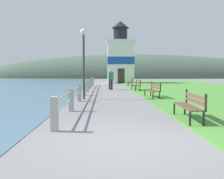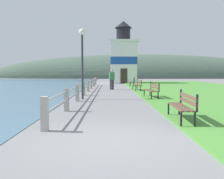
# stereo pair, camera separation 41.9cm
# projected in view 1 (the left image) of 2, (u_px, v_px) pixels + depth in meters

# --- Properties ---
(ground_plane) EXTENTS (160.00, 160.00, 0.00)m
(ground_plane) POSITION_uv_depth(u_px,v_px,m) (125.00, 141.00, 5.55)
(ground_plane) COLOR slate
(grass_verge) EXTENTS (12.00, 42.41, 0.06)m
(grass_verge) POSITION_uv_depth(u_px,v_px,m) (208.00, 91.00, 19.90)
(grass_verge) COLOR #4C8E38
(grass_verge) RESTS_ON ground_plane
(seawall_railing) EXTENTS (0.18, 23.21, 0.91)m
(seawall_railing) POSITION_uv_depth(u_px,v_px,m) (86.00, 86.00, 17.94)
(seawall_railing) COLOR #A8A399
(seawall_railing) RESTS_ON ground_plane
(park_bench_near) EXTENTS (0.57, 1.98, 0.94)m
(park_bench_near) POSITION_uv_depth(u_px,v_px,m) (190.00, 104.00, 7.77)
(park_bench_near) COLOR brown
(park_bench_near) RESTS_ON ground_plane
(park_bench_midway) EXTENTS (0.61, 1.97, 0.94)m
(park_bench_midway) POSITION_uv_depth(u_px,v_px,m) (153.00, 89.00, 14.62)
(park_bench_midway) COLOR brown
(park_bench_midway) RESTS_ON ground_plane
(park_bench_far) EXTENTS (0.54, 1.82, 0.94)m
(park_bench_far) POSITION_uv_depth(u_px,v_px,m) (137.00, 84.00, 20.34)
(park_bench_far) COLOR brown
(park_bench_far) RESTS_ON ground_plane
(park_bench_by_lighthouse) EXTENTS (0.70, 1.85, 0.94)m
(park_bench_by_lighthouse) POSITION_uv_depth(u_px,v_px,m) (131.00, 81.00, 26.88)
(park_bench_by_lighthouse) COLOR brown
(park_bench_by_lighthouse) RESTS_ON ground_plane
(lighthouse) EXTENTS (4.03, 4.03, 8.51)m
(lighthouse) POSITION_uv_depth(u_px,v_px,m) (120.00, 58.00, 34.51)
(lighthouse) COLOR white
(lighthouse) RESTS_ON ground_plane
(person_strolling) EXTENTS (0.49, 0.36, 1.79)m
(person_strolling) POSITION_uv_depth(u_px,v_px,m) (111.00, 78.00, 21.76)
(person_strolling) COLOR #28282D
(person_strolling) RESTS_ON ground_plane
(lamp_post) EXTENTS (0.36, 0.36, 3.96)m
(lamp_post) POSITION_uv_depth(u_px,v_px,m) (84.00, 51.00, 13.97)
(lamp_post) COLOR #333338
(lamp_post) RESTS_ON ground_plane
(distant_hillside) EXTENTS (80.00, 16.00, 12.00)m
(distant_hillside) POSITION_uv_depth(u_px,v_px,m) (137.00, 78.00, 63.91)
(distant_hillside) COLOR #475B4C
(distant_hillside) RESTS_ON ground_plane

